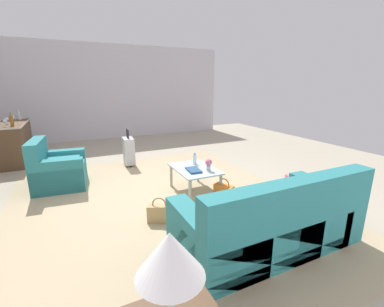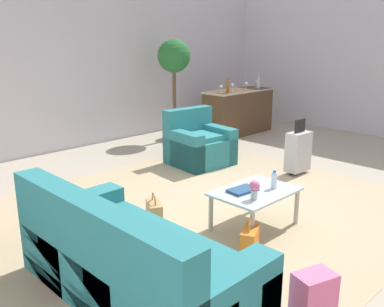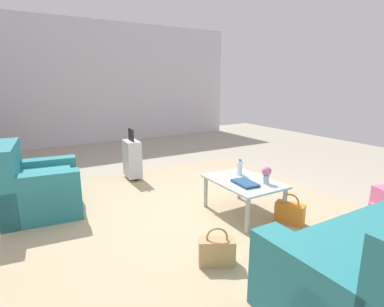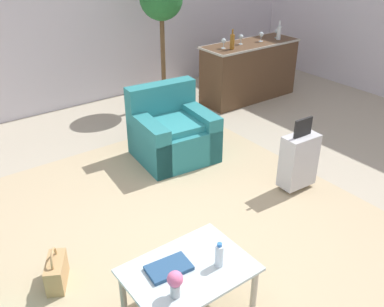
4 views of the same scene
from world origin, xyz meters
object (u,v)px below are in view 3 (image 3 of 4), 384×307
Objects in this scene: water_bottle at (240,168)px; coffee_table_book at (245,183)px; armchair at (36,190)px; handbag_tan at (217,251)px; handbag_orange at (290,213)px; suitcase_silver at (132,158)px; flower_vase at (267,173)px; coffee_table at (243,185)px.

water_bottle is 0.64× the size of coffee_table_book.
handbag_tan is at bearing -147.30° from armchair.
handbag_orange is at bearing -78.77° from handbag_tan.
handbag_tan is 1.00× the size of handbag_orange.
handbag_orange is (-0.67, -0.20, -0.40)m from water_bottle.
water_bottle is at bearing -23.72° from coffee_table_book.
handbag_tan is (-2.70, 0.18, -0.23)m from suitcase_silver.
flower_vase reaches higher than handbag_tan.
handbag_tan is (-0.70, 0.88, -0.24)m from coffee_table.
flower_vase is (-0.10, -0.23, 0.11)m from coffee_table_book.
armchair is 4.83× the size of water_bottle.
flower_vase is at bearing -173.21° from water_bottle.
coffee_table reaches higher than handbag_tan.
coffee_table reaches higher than handbag_orange.
armchair reaches higher than handbag_orange.
coffee_table is 2.88× the size of coffee_table_book.
suitcase_silver reaches higher than handbag_tan.
coffee_table is 0.61m from handbag_orange.
coffee_table_book is at bearing 146.31° from coffee_table.
handbag_orange is (-0.25, -0.15, -0.43)m from flower_vase.
coffee_table is 0.27m from water_bottle.
armchair is at bearing 115.26° from suitcase_silver.
water_bottle is 0.38m from coffee_table_book.
coffee_table_book is 0.27m from flower_vase.
handbag_tan is (-0.48, 1.03, -0.43)m from flower_vase.
suitcase_silver reaches higher than flower_vase.
armchair reaches higher than water_bottle.
flower_vase is at bearing -107.86° from coffee_table_book.
armchair is 1.62m from suitcase_silver.
coffee_table is at bearing 153.43° from water_bottle.
coffee_table_book is 0.89× the size of handbag_orange.
coffee_table_book reaches higher than handbag_orange.
coffee_table is 4.49× the size of water_bottle.
handbag_tan and handbag_orange have the same top height.
flower_vase is 0.24× the size of suitcase_silver.
coffee_table_book is (-0.12, 0.08, 0.08)m from coffee_table.
coffee_table_book is 2.21m from suitcase_silver.
water_bottle reaches higher than coffee_table_book.
coffee_table_book is (-1.43, -2.09, 0.15)m from armchair.
armchair is at bearing 54.33° from handbag_orange.
flower_vase is 2.39m from suitcase_silver.
armchair is 4.80× the size of flower_vase.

